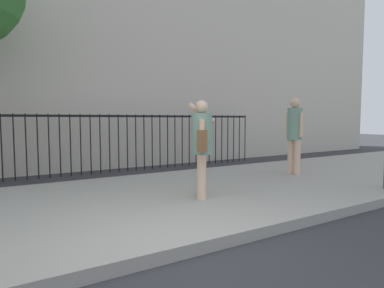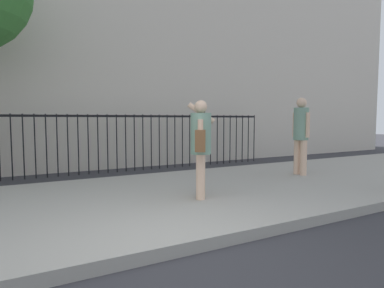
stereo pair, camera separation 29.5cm
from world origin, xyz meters
name	(u,v)px [view 2 (the right image)]	position (x,y,z in m)	size (l,w,h in m)	color
ground_plane	(171,260)	(0.00, 0.00, 0.00)	(60.00, 60.00, 0.00)	#333338
sidewalk	(113,205)	(0.00, 2.20, 0.07)	(28.00, 4.40, 0.15)	#9E9B93
iron_fence	(73,136)	(0.00, 5.90, 1.02)	(12.03, 0.04, 1.60)	black
pedestrian_on_phone	(201,142)	(1.32, 1.63, 1.09)	(0.61, 0.71, 1.63)	beige
pedestrian_walking	(301,131)	(4.57, 2.49, 1.20)	(0.34, 0.49, 1.82)	beige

